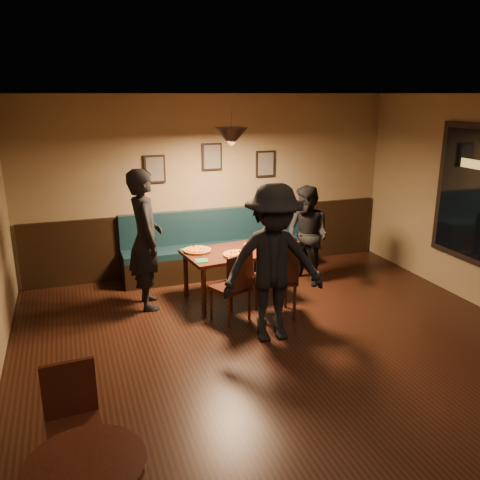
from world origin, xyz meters
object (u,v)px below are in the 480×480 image
Objects in this scene: soda_glass at (280,249)px; chair_near_left at (230,286)px; tabasco_bottle at (271,244)px; diner_right at (307,236)px; diner_front at (273,264)px; chair_near_right at (276,277)px; dining_table at (232,275)px; diner_left at (145,239)px; booth_bench at (218,244)px; cafe_chair_far at (74,428)px.

chair_near_left is at bearing -157.59° from soda_glass.
diner_right is at bearing 17.25° from tabasco_bottle.
diner_right is at bearing 55.90° from diner_front.
diner_front is (-0.28, -0.57, 0.40)m from chair_near_right.
dining_table is 0.68× the size of diner_left.
booth_bench is at bearing -54.72° from diner_left.
booth_bench reaches higher than tabasco_bottle.
booth_bench is 1.43m from soda_glass.
chair_near_left is at bearing -142.17° from tabasco_bottle.
diner_front is 2.83m from cafe_chair_far.
tabasco_bottle is (0.47, -1.03, 0.25)m from booth_bench.
cafe_chair_far is (-2.29, -3.94, -0.05)m from booth_bench.
chair_near_left reaches higher than tabasco_bottle.
diner_front reaches higher than chair_near_left.
chair_near_right is at bearing -81.69° from booth_bench.
diner_front is (-0.03, -2.31, 0.43)m from booth_bench.
diner_front is (1.23, -1.43, -0.01)m from diner_left.
diner_left is at bearing 135.05° from diner_front.
booth_bench is 1.44m from diner_right.
diner_left is at bearing 165.88° from soda_glass.
diner_front reaches higher than cafe_chair_far.
chair_near_right is at bearing -67.25° from diner_right.
tabasco_bottle is at bearing 95.39° from soda_glass.
diner_front is 16.93× the size of tabasco_bottle.
dining_table is 0.69× the size of diner_front.
chair_near_right reaches higher than soda_glass.
chair_near_left is 0.48× the size of diner_left.
tabasco_bottle is (1.73, -0.16, -0.20)m from diner_left.
chair_near_right is 0.75m from diner_front.
soda_glass is at bearing -69.35° from booth_bench.
dining_table is 1.32m from diner_right.
chair_near_left is 1.74m from diner_right.
diner_front reaches higher than chair_near_right.
diner_right reaches higher than booth_bench.
diner_right is (0.90, 0.91, 0.22)m from chair_near_right.
booth_bench is 3.28× the size of chair_near_left.
chair_near_left is 1.07m from tabasco_bottle.
soda_glass is at bearing -75.56° from diner_right.
dining_table is 1.41× the size of chair_near_left.
diner_front is 1.13m from soda_glass.
soda_glass is (0.50, -1.32, 0.26)m from booth_bench.
tabasco_bottle is (0.81, 0.63, 0.29)m from chair_near_left.
diner_right is 1.68× the size of cafe_chair_far.
diner_right is 13.71× the size of tabasco_bottle.
dining_table is 0.84m from chair_near_right.
diner_right is at bearing 5.95° from chair_near_left.
dining_table is 0.73m from chair_near_left.
diner_front is at bearing -138.81° from diner_left.
chair_near_right is 0.77m from tabasco_bottle.
dining_table is at bearing 150.85° from soda_glass.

